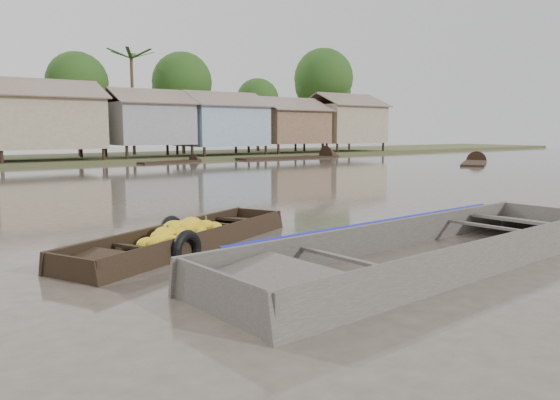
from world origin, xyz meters
TOP-DOWN VIEW (x-y plane):
  - ground at (0.00, 0.00)m, footprint 120.00×120.00m
  - riverbank at (3.03, 31.86)m, footprint 120.00×12.47m
  - banana_boat at (-1.74, 1.51)m, footprint 5.47×3.46m
  - viewer_boat at (1.11, -1.96)m, footprint 8.71×2.76m
  - distant_boats at (11.73, 22.69)m, footprint 48.19×15.99m

SIDE VIEW (x-z plane):
  - distant_boats at x=11.73m, z-range -0.22..0.12m
  - ground at x=0.00m, z-range 0.00..0.00m
  - viewer_boat at x=1.11m, z-range -0.26..0.43m
  - banana_boat at x=-1.74m, z-range -0.23..0.53m
  - riverbank at x=3.03m, z-range -2.04..8.18m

